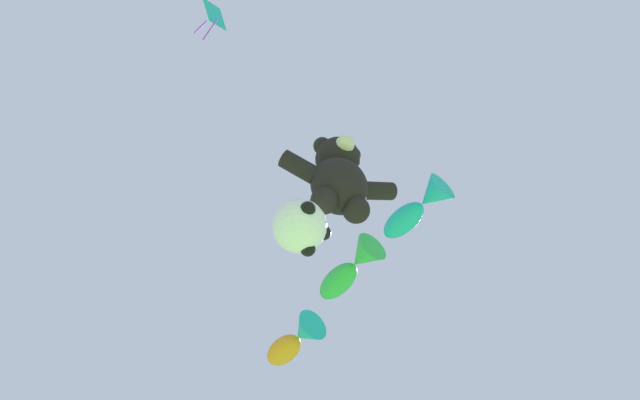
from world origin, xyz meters
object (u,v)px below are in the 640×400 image
teddy_bear_kite (339,177)px  fish_kite_teal (418,208)px  diamond_kite (212,18)px  fish_kite_tangerine (294,341)px  soccer_ball_kite (300,226)px  fish_kite_emerald (350,269)px

teddy_bear_kite → fish_kite_teal: size_ratio=1.21×
teddy_bear_kite → diamond_kite: size_ratio=0.94×
fish_kite_tangerine → soccer_ball_kite: bearing=-106.0°
soccer_ball_kite → fish_kite_emerald: 5.24m
fish_kite_emerald → diamond_kite: 6.74m
teddy_bear_kite → fish_kite_teal: fish_kite_teal is taller
fish_kite_tangerine → diamond_kite: bearing=-122.0°
fish_kite_teal → diamond_kite: diamond_kite is taller
soccer_ball_kite → fish_kite_emerald: (2.29, 3.31, 3.35)m
diamond_kite → soccer_ball_kite: bearing=14.2°
teddy_bear_kite → fish_kite_tangerine: (1.12, 6.24, 1.47)m
fish_kite_tangerine → fish_kite_emerald: bearing=-80.8°
fish_kite_emerald → teddy_bear_kite: bearing=-116.2°
fish_kite_teal → fish_kite_tangerine: 5.41m
soccer_ball_kite → fish_kite_emerald: bearing=55.3°
soccer_ball_kite → diamond_kite: 6.46m
soccer_ball_kite → diamond_kite: bearing=-165.8°
soccer_ball_kite → fish_kite_teal: (2.98, 1.01, 3.22)m
teddy_bear_kite → fish_kite_teal: 2.83m
teddy_bear_kite → diamond_kite: bearing=-167.7°
soccer_ball_kite → teddy_bear_kite: bearing=5.0°
soccer_ball_kite → fish_kite_emerald: fish_kite_emerald is taller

